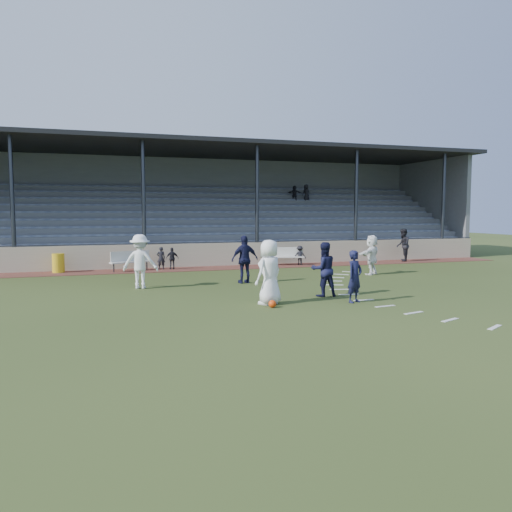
{
  "coord_description": "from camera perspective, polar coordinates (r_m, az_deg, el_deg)",
  "views": [
    {
      "loc": [
        -5.32,
        -14.06,
        2.82
      ],
      "look_at": [
        0.0,
        2.5,
        1.3
      ],
      "focal_mm": 35.0,
      "sensor_mm": 36.0,
      "label": 1
    }
  ],
  "objects": [
    {
      "name": "grandstand",
      "position": [
        30.79,
        -7.87,
        3.8
      ],
      "size": [
        34.6,
        9.0,
        6.61
      ],
      "color": "slate",
      "rests_on": "ground"
    },
    {
      "name": "ground",
      "position": [
        15.29,
        2.88,
        -5.64
      ],
      "size": [
        90.0,
        90.0,
        0.0
      ],
      "primitive_type": "plane",
      "color": "#303E19",
      "rests_on": "ground"
    },
    {
      "name": "player_navy_wing",
      "position": [
        19.88,
        -1.29,
        -0.39
      ],
      "size": [
        1.17,
        0.6,
        1.91
      ],
      "primitive_type": "imported",
      "rotation": [
        0.0,
        0.0,
        3.26
      ],
      "color": "#131434",
      "rests_on": "ground"
    },
    {
      "name": "penalty_arc",
      "position": [
        17.17,
        15.9,
        -4.63
      ],
      "size": [
        3.89,
        14.63,
        0.01
      ],
      "color": "silver",
      "rests_on": "ground"
    },
    {
      "name": "trash_bin",
      "position": [
        25.1,
        -21.66,
        -0.74
      ],
      "size": [
        0.55,
        0.55,
        0.89
      ],
      "primitive_type": "cylinder",
      "color": "gold",
      "rests_on": "cinder_track"
    },
    {
      "name": "retaining_wall",
      "position": [
        26.25,
        -6.06,
        0.12
      ],
      "size": [
        34.0,
        0.18,
        1.2
      ],
      "primitive_type": "cube",
      "color": "#BCAE90",
      "rests_on": "ground"
    },
    {
      "name": "bench_left",
      "position": [
        24.79,
        -14.16,
        -0.33
      ],
      "size": [
        2.01,
        1.15,
        0.95
      ],
      "rotation": [
        0.0,
        0.0,
        0.37
      ],
      "color": "beige",
      "rests_on": "cinder_track"
    },
    {
      "name": "sub_left_near",
      "position": [
        24.99,
        -10.81,
        -0.24
      ],
      "size": [
        0.42,
        0.3,
        1.11
      ],
      "primitive_type": "imported",
      "rotation": [
        0.0,
        0.0,
        3.07
      ],
      "color": "black",
      "rests_on": "cinder_track"
    },
    {
      "name": "player_white_lead",
      "position": [
        15.28,
        1.53,
        -1.86
      ],
      "size": [
        1.16,
        1.03,
        1.99
      ],
      "primitive_type": "imported",
      "rotation": [
        0.0,
        0.0,
        3.65
      ],
      "color": "white",
      "rests_on": "ground"
    },
    {
      "name": "football",
      "position": [
        14.87,
        1.88,
        -5.49
      ],
      "size": [
        0.23,
        0.23,
        0.23
      ],
      "primitive_type": "sphere",
      "color": "red",
      "rests_on": "ground"
    },
    {
      "name": "sub_right",
      "position": [
        26.85,
        5.02,
        0.09
      ],
      "size": [
        0.73,
        0.52,
        1.02
      ],
      "primitive_type": "imported",
      "rotation": [
        0.0,
        0.0,
        2.91
      ],
      "color": "black",
      "rests_on": "cinder_track"
    },
    {
      "name": "player_white_back",
      "position": [
        23.27,
        13.08,
        0.14
      ],
      "size": [
        1.67,
        1.4,
        1.8
      ],
      "primitive_type": "imported",
      "rotation": [
        0.0,
        0.0,
        3.76
      ],
      "color": "white",
      "rests_on": "ground"
    },
    {
      "name": "player_navy_lead",
      "position": [
        15.92,
        11.22,
        -2.31
      ],
      "size": [
        0.71,
        0.61,
        1.64
      ],
      "primitive_type": "imported",
      "rotation": [
        0.0,
        0.0,
        0.44
      ],
      "color": "#131434",
      "rests_on": "ground"
    },
    {
      "name": "bench_right",
      "position": [
        26.69,
        3.31,
        0.18
      ],
      "size": [
        2.04,
        0.93,
        0.95
      ],
      "rotation": [
        0.0,
        0.0,
        -0.25
      ],
      "color": "beige",
      "rests_on": "cinder_track"
    },
    {
      "name": "official",
      "position": [
        29.84,
        16.45,
        1.21
      ],
      "size": [
        1.1,
        1.15,
        1.87
      ],
      "primitive_type": "imported",
      "rotation": [
        0.0,
        0.0,
        4.12
      ],
      "color": "black",
      "rests_on": "cinder_track"
    },
    {
      "name": "player_white_wing",
      "position": [
        18.97,
        -13.09,
        -0.62
      ],
      "size": [
        1.46,
        1.09,
        2.01
      ],
      "primitive_type": "imported",
      "rotation": [
        0.0,
        0.0,
        2.85
      ],
      "color": "white",
      "rests_on": "ground"
    },
    {
      "name": "sub_left_far",
      "position": [
        24.98,
        -9.55,
        -0.27
      ],
      "size": [
        0.64,
        0.29,
        1.07
      ],
      "primitive_type": "imported",
      "rotation": [
        0.0,
        0.0,
        3.1
      ],
      "color": "black",
      "rests_on": "cinder_track"
    },
    {
      "name": "cinder_track",
      "position": [
        25.28,
        -5.56,
        -1.41
      ],
      "size": [
        34.0,
        2.0,
        0.02
      ],
      "primitive_type": "cube",
      "color": "#552922",
      "rests_on": "ground"
    },
    {
      "name": "player_navy_mid",
      "position": [
        16.9,
        7.73,
        -1.52
      ],
      "size": [
        0.91,
        0.72,
        1.83
      ],
      "primitive_type": "imported",
      "rotation": [
        0.0,
        0.0,
        3.11
      ],
      "color": "#131434",
      "rests_on": "ground"
    }
  ]
}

